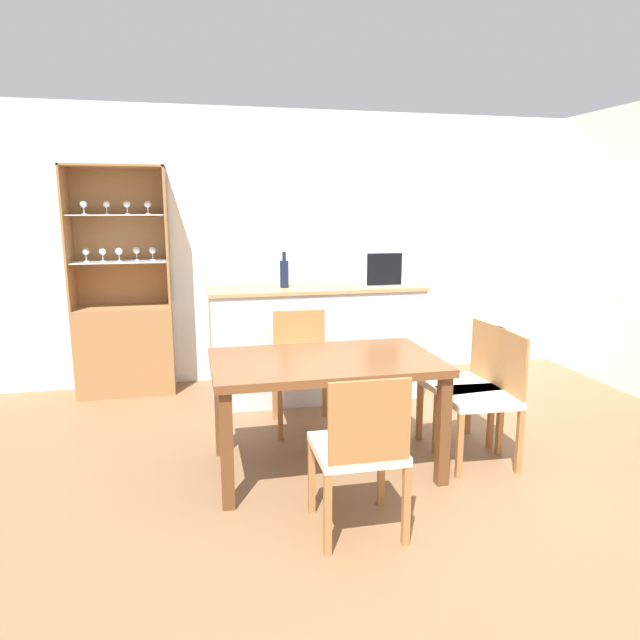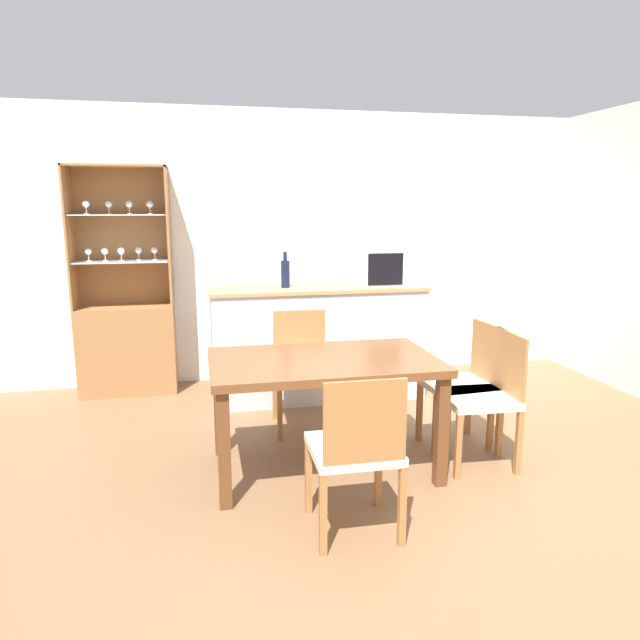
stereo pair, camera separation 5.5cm
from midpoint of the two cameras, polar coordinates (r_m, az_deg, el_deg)
ground_plane at (r=3.51m, az=10.48°, el=-17.14°), size 18.00×18.00×0.00m
wall_back at (r=5.62m, az=0.64°, el=7.33°), size 6.80×0.06×2.55m
kitchen_counter at (r=5.01m, az=0.06°, el=-2.20°), size 1.85×0.58×0.99m
display_cabinet at (r=5.41m, az=-18.46°, el=-1.00°), size 0.84×0.39×2.00m
dining_table at (r=3.58m, az=0.80°, el=-5.28°), size 1.40×0.85×0.73m
dining_chair_head_near at (r=2.95m, az=4.13°, el=-12.86°), size 0.44×0.44×0.87m
dining_chair_side_right_far at (r=4.09m, az=14.73°, el=-6.24°), size 0.47×0.47×0.87m
dining_chair_head_far at (r=4.35m, az=-1.41°, el=-4.84°), size 0.46×0.46×0.87m
dining_chair_side_right_near at (r=3.87m, az=16.47°, el=-7.34°), size 0.46×0.46×0.87m
microwave at (r=5.05m, az=7.00°, el=5.28°), size 0.48×0.34×0.31m
wine_bottle at (r=4.84m, az=-3.16°, el=4.70°), size 0.07×0.07×0.30m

